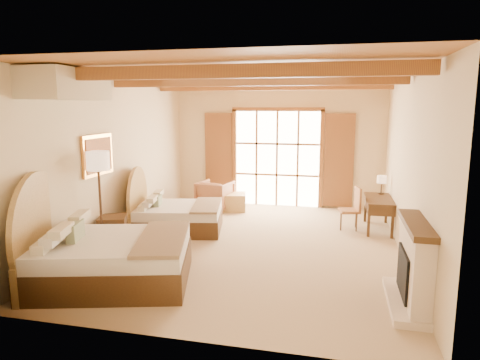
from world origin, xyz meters
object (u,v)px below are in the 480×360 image
(bed_near, at_px, (102,253))
(bed_far, at_px, (172,214))
(nightstand, at_px, (113,232))
(armchair, at_px, (215,195))
(desk, at_px, (378,213))

(bed_near, height_order, bed_far, bed_near)
(bed_near, xyz_separation_m, nightstand, (-0.66, 1.48, -0.15))
(bed_near, distance_m, nightstand, 1.63)
(nightstand, xyz_separation_m, armchair, (1.04, 3.31, 0.07))
(bed_far, distance_m, desk, 4.43)
(bed_near, xyz_separation_m, bed_far, (-0.01, 2.80, -0.08))
(bed_far, xyz_separation_m, desk, (4.31, 1.04, 0.01))
(nightstand, bearing_deg, bed_far, 41.86)
(desk, bearing_deg, bed_near, -139.17)
(armchair, height_order, desk, armchair)
(bed_far, distance_m, armchair, 2.02)
(nightstand, bearing_deg, armchair, 50.78)
(bed_near, relative_size, nightstand, 4.45)
(bed_far, bearing_deg, bed_near, -101.47)
(nightstand, height_order, desk, desk)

